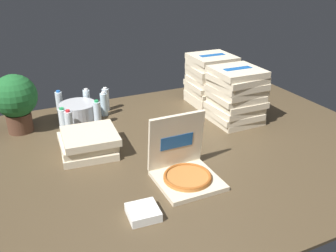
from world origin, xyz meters
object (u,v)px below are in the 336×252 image
at_px(water_bottle_5, 63,121).
at_px(water_bottle_6, 59,103).
at_px(water_bottle_1, 104,104).
at_px(potted_plant, 16,100).
at_px(ice_bucket, 78,112).
at_px(water_bottle_3, 87,101).
at_px(open_pizza_box, 184,167).
at_px(pizza_stack_right_far, 236,96).
at_px(water_bottle_4, 106,100).
at_px(water_bottle_2, 69,124).
at_px(pizza_stack_center_near, 89,142).
at_px(pizza_stack_left_mid, 211,80).
at_px(napkin_pile, 143,212).
at_px(water_bottle_0, 97,113).

xyz_separation_m(water_bottle_5, water_bottle_6, (0.04, 0.42, 0.00)).
xyz_separation_m(water_bottle_1, potted_plant, (-0.71, -0.03, 0.17)).
relative_size(ice_bucket, water_bottle_3, 1.41).
bearing_deg(water_bottle_5, water_bottle_3, 52.73).
height_order(open_pizza_box, pizza_stack_right_far, pizza_stack_right_far).
relative_size(open_pizza_box, water_bottle_5, 1.85).
bearing_deg(water_bottle_4, water_bottle_2, -136.07).
height_order(ice_bucket, potted_plant, potted_plant).
height_order(pizza_stack_center_near, water_bottle_6, water_bottle_6).
bearing_deg(potted_plant, ice_bucket, 1.93).
height_order(pizza_stack_left_mid, napkin_pile, pizza_stack_left_mid).
relative_size(pizza_stack_left_mid, water_bottle_1, 2.12).
height_order(water_bottle_1, water_bottle_3, same).
relative_size(water_bottle_5, water_bottle_6, 1.00).
bearing_deg(water_bottle_5, water_bottle_6, 84.00).
bearing_deg(water_bottle_3, water_bottle_0, -88.09).
xyz_separation_m(water_bottle_5, napkin_pile, (0.20, -1.23, -0.08)).
distance_m(water_bottle_5, water_bottle_6, 0.43).
distance_m(water_bottle_0, water_bottle_1, 0.20).
bearing_deg(ice_bucket, water_bottle_0, -51.36).
relative_size(pizza_stack_center_near, water_bottle_1, 1.96).
bearing_deg(pizza_stack_right_far, potted_plant, 161.51).
bearing_deg(water_bottle_0, ice_bucket, 128.64).
xyz_separation_m(pizza_stack_left_mid, water_bottle_6, (-1.37, 0.33, -0.13)).
distance_m(pizza_stack_center_near, napkin_pile, 0.85).
height_order(water_bottle_3, water_bottle_5, same).
xyz_separation_m(water_bottle_0, potted_plant, (-0.60, 0.14, 0.17)).
bearing_deg(pizza_stack_center_near, napkin_pile, -83.86).
relative_size(water_bottle_1, napkin_pile, 1.32).
relative_size(pizza_stack_left_mid, water_bottle_3, 2.12).
distance_m(pizza_stack_center_near, water_bottle_3, 0.78).
distance_m(open_pizza_box, napkin_pile, 0.45).
relative_size(ice_bucket, water_bottle_1, 1.41).
height_order(water_bottle_1, potted_plant, potted_plant).
relative_size(pizza_stack_left_mid, water_bottle_5, 2.12).
xyz_separation_m(pizza_stack_center_near, ice_bucket, (0.06, 0.60, 0.00)).
height_order(water_bottle_0, water_bottle_5, same).
bearing_deg(water_bottle_5, potted_plant, 148.86).
bearing_deg(water_bottle_0, pizza_stack_center_near, -112.79).
bearing_deg(open_pizza_box, ice_bucket, 108.81).
bearing_deg(napkin_pile, water_bottle_5, 99.05).
distance_m(water_bottle_4, potted_plant, 0.79).
distance_m(water_bottle_0, water_bottle_6, 0.45).
distance_m(water_bottle_4, napkin_pile, 1.58).
distance_m(pizza_stack_left_mid, water_bottle_5, 1.42).
bearing_deg(water_bottle_5, water_bottle_2, -63.00).
relative_size(ice_bucket, napkin_pile, 1.86).
distance_m(pizza_stack_right_far, water_bottle_0, 1.17).
xyz_separation_m(water_bottle_1, water_bottle_6, (-0.35, 0.20, 0.00)).
xyz_separation_m(water_bottle_1, napkin_pile, (-0.20, -1.45, -0.08)).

